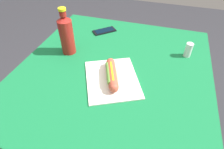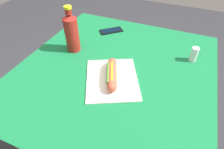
{
  "view_description": "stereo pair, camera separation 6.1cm",
  "coord_description": "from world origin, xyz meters",
  "px_view_note": "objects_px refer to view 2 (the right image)",
  "views": [
    {
      "loc": [
        -0.68,
        -0.2,
        1.37
      ],
      "look_at": [
        -0.08,
        -0.01,
        0.81
      ],
      "focal_mm": 30.2,
      "sensor_mm": 36.0,
      "label": 1
    },
    {
      "loc": [
        -0.66,
        -0.26,
        1.37
      ],
      "look_at": [
        -0.08,
        -0.01,
        0.81
      ],
      "focal_mm": 30.2,
      "sensor_mm": 36.0,
      "label": 2
    }
  ],
  "objects_px": {
    "hot_dog": "(112,74)",
    "salt_shaker": "(194,54)",
    "cell_phone": "(111,31)",
    "soda_bottle": "(72,32)"
  },
  "relations": [
    {
      "from": "hot_dog",
      "to": "soda_bottle",
      "type": "relative_size",
      "value": 0.8
    },
    {
      "from": "hot_dog",
      "to": "salt_shaker",
      "type": "bearing_deg",
      "value": -48.35
    },
    {
      "from": "cell_phone",
      "to": "salt_shaker",
      "type": "xyz_separation_m",
      "value": [
        -0.12,
        -0.5,
        0.03
      ]
    },
    {
      "from": "salt_shaker",
      "to": "hot_dog",
      "type": "bearing_deg",
      "value": 131.65
    },
    {
      "from": "hot_dog",
      "to": "salt_shaker",
      "type": "distance_m",
      "value": 0.44
    },
    {
      "from": "hot_dog",
      "to": "salt_shaker",
      "type": "relative_size",
      "value": 2.57
    },
    {
      "from": "cell_phone",
      "to": "salt_shaker",
      "type": "distance_m",
      "value": 0.52
    },
    {
      "from": "cell_phone",
      "to": "soda_bottle",
      "type": "height_order",
      "value": "soda_bottle"
    },
    {
      "from": "hot_dog",
      "to": "soda_bottle",
      "type": "height_order",
      "value": "soda_bottle"
    },
    {
      "from": "hot_dog",
      "to": "soda_bottle",
      "type": "bearing_deg",
      "value": 63.36
    }
  ]
}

